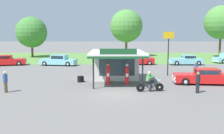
{
  "coord_description": "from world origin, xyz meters",
  "views": [
    {
      "loc": [
        -0.54,
        -17.89,
        4.32
      ],
      "look_at": [
        -0.27,
        4.45,
        1.4
      ],
      "focal_mm": 39.14,
      "sensor_mm": 36.0,
      "label": 1
    }
  ],
  "objects": [
    {
      "name": "ground_plane",
      "position": [
        0.0,
        0.0,
        0.0
      ],
      "size": [
        300.0,
        300.0,
        0.0
      ],
      "primitive_type": "plane",
      "color": "slate"
    },
    {
      "name": "parked_car_back_row_centre_left",
      "position": [
        -15.41,
        17.17,
        0.67
      ],
      "size": [
        5.82,
        3.05,
        1.47
      ],
      "color": "red",
      "rests_on": "ground"
    },
    {
      "name": "parked_car_second_row_spare",
      "position": [
        -7.79,
        17.06,
        0.69
      ],
      "size": [
        5.55,
        2.78,
        1.52
      ],
      "color": "#7AC6D1",
      "rests_on": "ground"
    },
    {
      "name": "tree_oak_centre",
      "position": [
        2.88,
        31.75,
        6.03
      ],
      "size": [
        6.55,
        6.55,
        9.43
      ],
      "color": "brown",
      "rests_on": "ground"
    },
    {
      "name": "featured_classic_sedan",
      "position": [
        7.95,
        3.39,
        0.63
      ],
      "size": [
        5.52,
        2.41,
        1.38
      ],
      "color": "red",
      "rests_on": "ground"
    },
    {
      "name": "motorcycle_with_rider",
      "position": [
        2.58,
        0.53,
        0.65
      ],
      "size": [
        2.15,
        0.7,
        1.58
      ],
      "color": "black",
      "rests_on": "ground"
    },
    {
      "name": "tree_oak_right",
      "position": [
        20.9,
        28.91,
        6.62
      ],
      "size": [
        6.4,
        6.4,
        9.95
      ],
      "color": "brown",
      "rests_on": "ground"
    },
    {
      "name": "spare_tire_stack",
      "position": [
        -3.18,
        4.47,
        0.27
      ],
      "size": [
        0.6,
        0.6,
        0.54
      ],
      "color": "black",
      "rests_on": "ground"
    },
    {
      "name": "tree_oak_left",
      "position": [
        -15.7,
        30.48,
        4.81
      ],
      "size": [
        6.03,
        6.03,
        7.91
      ],
      "color": "brown",
      "rests_on": "ground"
    },
    {
      "name": "bystander_leaning_by_kiosk",
      "position": [
        8.56,
        7.29,
        0.78
      ],
      "size": [
        0.34,
        0.34,
        1.49
      ],
      "color": "#2D3351",
      "rests_on": "ground"
    },
    {
      "name": "parked_car_back_row_right",
      "position": [
        10.81,
        17.59,
        0.66
      ],
      "size": [
        4.84,
        2.06,
        1.43
      ],
      "color": "#7AC6D1",
      "rests_on": "ground"
    },
    {
      "name": "parked_car_back_row_far_left",
      "position": [
        3.74,
        18.02,
        0.71
      ],
      "size": [
        4.85,
        1.97,
        1.56
      ],
      "color": "red",
      "rests_on": "ground"
    },
    {
      "name": "bystander_admiring_sedan",
      "position": [
        -8.38,
        0.33,
        0.87
      ],
      "size": [
        0.34,
        0.34,
        1.65
      ],
      "color": "brown",
      "rests_on": "ground"
    },
    {
      "name": "gas_pump_nearside",
      "position": [
        -0.63,
        2.66,
        0.89
      ],
      "size": [
        0.44,
        0.44,
        1.95
      ],
      "color": "slate",
      "rests_on": "ground"
    },
    {
      "name": "gas_pump_offside",
      "position": [
        0.99,
        2.66,
        0.88
      ],
      "size": [
        0.44,
        0.44,
        1.92
      ],
      "color": "slate",
      "rests_on": "ground"
    },
    {
      "name": "grass_verge_strip",
      "position": [
        0.0,
        30.0,
        0.0
      ],
      "size": [
        120.0,
        24.0,
        0.01
      ],
      "primitive_type": "cube",
      "color": "#56843D",
      "rests_on": "ground"
    },
    {
      "name": "bystander_strolling_foreground",
      "position": [
        6.11,
        0.0,
        0.83
      ],
      "size": [
        0.34,
        0.34,
        1.58
      ],
      "color": "black",
      "rests_on": "ground"
    },
    {
      "name": "service_station_kiosk",
      "position": [
        0.18,
        5.81,
        1.67
      ],
      "size": [
        4.87,
        6.98,
        3.28
      ],
      "color": "silver",
      "rests_on": "ground"
    },
    {
      "name": "roadside_pole_sign",
      "position": [
        5.76,
        7.95,
        3.19
      ],
      "size": [
        1.1,
        0.12,
        4.66
      ],
      "color": "black",
      "rests_on": "ground"
    }
  ]
}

